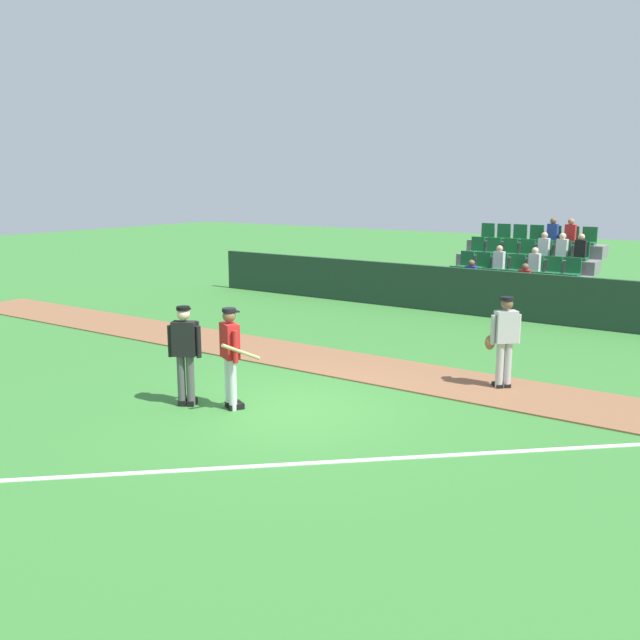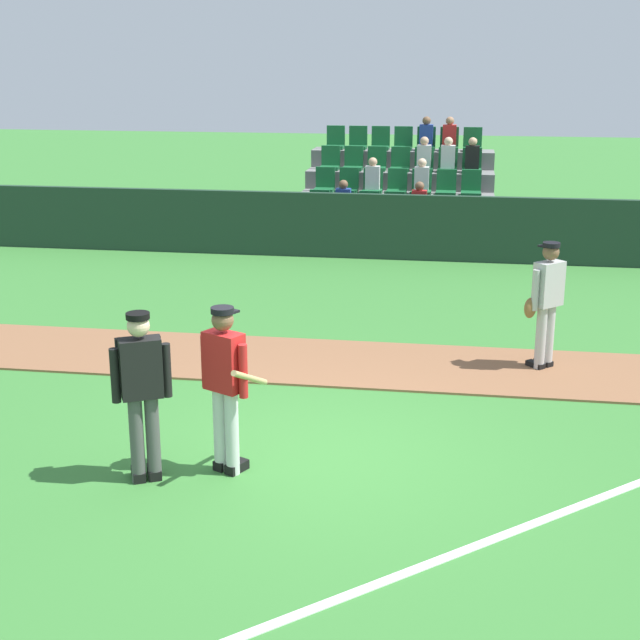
{
  "view_description": "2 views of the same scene",
  "coord_description": "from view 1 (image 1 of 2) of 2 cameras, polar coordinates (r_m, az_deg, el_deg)",
  "views": [
    {
      "loc": [
        6.82,
        -9.04,
        3.85
      ],
      "look_at": [
        -0.51,
        1.7,
        1.22
      ],
      "focal_mm": 38.64,
      "sensor_mm": 36.0,
      "label": 1
    },
    {
      "loc": [
        1.46,
        -8.86,
        4.15
      ],
      "look_at": [
        -0.06,
        0.79,
        1.27
      ],
      "focal_mm": 51.04,
      "sensor_mm": 36.0,
      "label": 2
    }
  ],
  "objects": [
    {
      "name": "runner_grey_jersey",
      "position": [
        13.23,
        15.01,
        -1.54
      ],
      "size": [
        0.57,
        0.5,
        1.76
      ],
      "color": "#B2B2B2",
      "rests_on": "ground"
    },
    {
      "name": "infield_dirt_path",
      "position": [
        14.34,
        4.56,
        -4.09
      ],
      "size": [
        28.0,
        1.95,
        0.03
      ],
      "primitive_type": "cube",
      "color": "brown",
      "rests_on": "ground"
    },
    {
      "name": "ground_plane",
      "position": [
        11.96,
        -2.61,
        -7.33
      ],
      "size": [
        80.0,
        80.0,
        0.0
      ],
      "primitive_type": "plane",
      "color": "#387A33"
    },
    {
      "name": "umpire_home_plate",
      "position": [
        12.06,
        -11.11,
        -2.43
      ],
      "size": [
        0.54,
        0.44,
        1.76
      ],
      "color": "#4C4C4C",
      "rests_on": "ground"
    },
    {
      "name": "foul_line_chalk",
      "position": [
        10.11,
        9.6,
        -11.05
      ],
      "size": [
        8.94,
        8.16,
        0.01
      ],
      "primitive_type": "cube",
      "rotation": [
        0.0,
        0.0,
        0.74
      ],
      "color": "white",
      "rests_on": "ground"
    },
    {
      "name": "stadium_bleachers",
      "position": [
        22.4,
        16.3,
        3.06
      ],
      "size": [
        4.45,
        3.8,
        2.7
      ],
      "color": "slate",
      "rests_on": "ground"
    },
    {
      "name": "dugout_fence",
      "position": [
        20.26,
        14.2,
        2.1
      ],
      "size": [
        20.0,
        0.16,
        1.35
      ],
      "primitive_type": "cube",
      "color": "#1E3828",
      "rests_on": "ground"
    },
    {
      "name": "batter_red_jersey",
      "position": [
        11.76,
        -7.42,
        -2.82
      ],
      "size": [
        0.63,
        0.79,
        1.76
      ],
      "color": "silver",
      "rests_on": "ground"
    }
  ]
}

